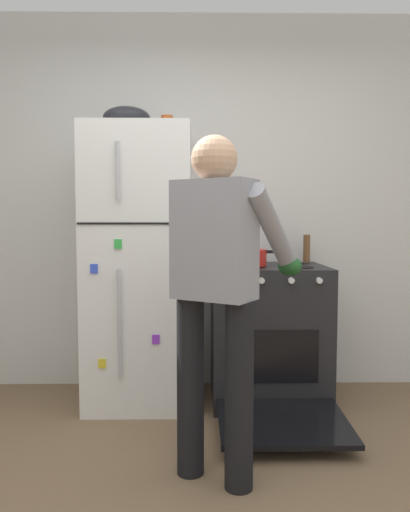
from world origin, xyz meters
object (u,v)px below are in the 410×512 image
coffee_mug (167,123)px  pepper_mill (306,249)px  stove_range (268,335)px  red_pot (245,257)px  person_cook (218,277)px  refrigerator (140,267)px  mixing_bowl (127,118)px

coffee_mug → pepper_mill: size_ratio=0.57×
stove_range → coffee_mug: 1.58m
coffee_mug → red_pot: bearing=-10.9°
person_cook → red_pot: size_ratio=4.26×
stove_range → pepper_mill: 0.68m
refrigerator → pepper_mill: 1.18m
refrigerator → stove_range: 0.98m
refrigerator → mixing_bowl: mixing_bowl is taller
stove_range → mixing_bowl: mixing_bowl is taller
red_pot → pepper_mill: size_ratio=1.91×
refrigerator → mixing_bowl: (-0.08, 0.00, 0.98)m
coffee_mug → pepper_mill: 1.30m
pepper_mill → mixing_bowl: (-1.24, -0.20, 0.87)m
refrigerator → pepper_mill: refrigerator is taller
stove_range → coffee_mug: (-0.68, 0.07, 1.42)m
person_cook → red_pot: (0.22, 0.97, 0.02)m
pepper_mill → mixing_bowl: size_ratio=0.64×
person_cook → mixing_bowl: size_ratio=5.18×
coffee_mug → mixing_bowl: size_ratio=0.36×
red_pot → coffee_mug: (-0.52, 0.10, 0.89)m
stove_range → pepper_mill: pepper_mill is taller
person_cook → pepper_mill: (0.68, 1.22, 0.06)m
coffee_mug → stove_range: bearing=-5.7°
red_pot → mixing_bowl: mixing_bowl is taller
mixing_bowl → coffee_mug: bearing=10.8°
refrigerator → coffee_mug: (0.18, 0.05, 0.96)m
stove_range → mixing_bowl: 1.72m
pepper_mill → coffee_mug: bearing=-171.3°
red_pot → pepper_mill: 0.53m
refrigerator → red_pot: refrigerator is taller
pepper_mill → refrigerator: bearing=-170.2°
red_pot → person_cook: bearing=-102.8°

